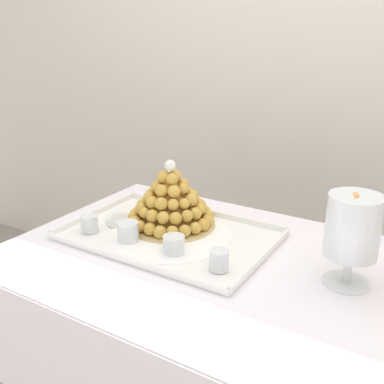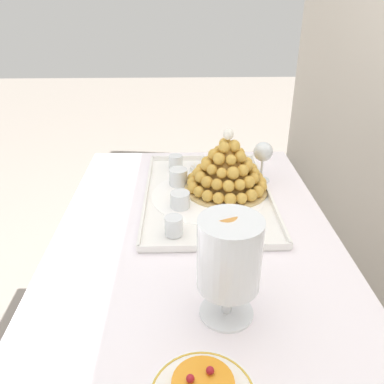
{
  "view_description": "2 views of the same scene",
  "coord_description": "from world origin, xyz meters",
  "views": [
    {
      "loc": [
        0.45,
        -0.96,
        1.34
      ],
      "look_at": [
        -0.15,
        0.03,
        0.93
      ],
      "focal_mm": 42.02,
      "sensor_mm": 36.0,
      "label": 1
    },
    {
      "loc": [
        0.89,
        -0.04,
        1.37
      ],
      "look_at": [
        -0.09,
        -0.01,
        0.86
      ],
      "focal_mm": 36.74,
      "sensor_mm": 36.0,
      "label": 2
    }
  ],
  "objects": [
    {
      "name": "dessert_cup_mid_left",
      "position": [
        -0.32,
        -0.05,
        0.8
      ],
      "size": [
        0.06,
        0.06,
        0.06
      ],
      "color": "silver",
      "rests_on": "serving_tray"
    },
    {
      "name": "dessert_cup_centre",
      "position": [
        -0.16,
        -0.04,
        0.8
      ],
      "size": [
        0.06,
        0.06,
        0.05
      ],
      "color": "silver",
      "rests_on": "serving_tray"
    },
    {
      "name": "buffet_table",
      "position": [
        0.0,
        0.0,
        0.65
      ],
      "size": [
        1.27,
        0.79,
        0.77
      ],
      "color": "brown",
      "rests_on": "ground_plane"
    },
    {
      "name": "croquembouche",
      "position": [
        -0.28,
        0.11,
        0.85
      ],
      "size": [
        0.28,
        0.28,
        0.21
      ],
      "color": "tan",
      "rests_on": "serving_tray"
    },
    {
      "name": "serving_tray",
      "position": [
        -0.24,
        0.05,
        0.77
      ],
      "size": [
        0.6,
        0.4,
        0.02
      ],
      "color": "white",
      "rests_on": "buffet_table"
    },
    {
      "name": "dessert_cup_left",
      "position": [
        -0.46,
        -0.06,
        0.8
      ],
      "size": [
        0.05,
        0.05,
        0.05
      ],
      "color": "silver",
      "rests_on": "serving_tray"
    },
    {
      "name": "creme_brulee_ramekin",
      "position": [
        -0.42,
        0.04,
        0.79
      ],
      "size": [
        0.09,
        0.09,
        0.02
      ],
      "color": "white",
      "rests_on": "serving_tray"
    },
    {
      "name": "dessert_cup_mid_right",
      "position": [
        -0.01,
        -0.06,
        0.8
      ],
      "size": [
        0.05,
        0.05,
        0.05
      ],
      "color": "silver",
      "rests_on": "serving_tray"
    },
    {
      "name": "macaron_goblet",
      "position": [
        0.28,
        0.05,
        0.91
      ],
      "size": [
        0.13,
        0.13,
        0.24
      ],
      "color": "white",
      "rests_on": "buffet_table"
    },
    {
      "name": "wine_glass",
      "position": [
        -0.36,
        0.24,
        0.87
      ],
      "size": [
        0.07,
        0.07,
        0.14
      ],
      "color": "silver",
      "rests_on": "buffet_table"
    }
  ]
}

